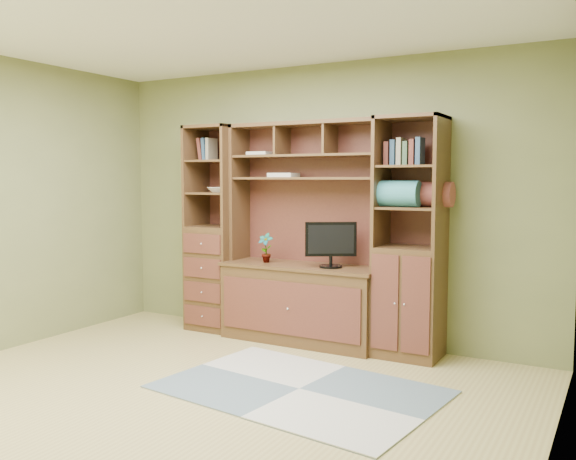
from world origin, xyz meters
The scene contains 11 objects.
room centered at (0.00, 0.00, 1.30)m, with size 4.60×4.10×2.64m.
center_hutch centered at (-0.06, 1.73, 1.02)m, with size 1.54×0.53×2.05m, color #492F19.
left_tower centered at (-1.06, 1.77, 1.02)m, with size 0.50×0.45×2.05m, color #492F19.
right_tower centered at (0.97, 1.77, 1.02)m, with size 0.55×0.45×2.05m, color #492F19.
rug centered at (0.55, 0.57, 0.01)m, with size 1.94×1.29×0.01m, color gray.
monitor centered at (0.26, 1.70, 1.01)m, with size 0.46×0.21×0.57m, color black.
orchid centered at (-0.42, 1.70, 0.87)m, with size 0.15×0.10×0.28m, color #A45437.
magazines centered at (-0.29, 1.82, 1.56)m, with size 0.26×0.19×0.04m, color beige.
bowl centered at (-1.01, 1.77, 1.42)m, with size 0.21×0.21×0.05m, color silver.
blanket_teal centered at (0.87, 1.73, 1.40)m, with size 0.38×0.22×0.22m, color teal.
blanket_red centered at (1.11, 1.85, 1.40)m, with size 0.38×0.21×0.21m, color brown.
Camera 1 is at (2.57, -3.22, 1.54)m, focal length 38.00 mm.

